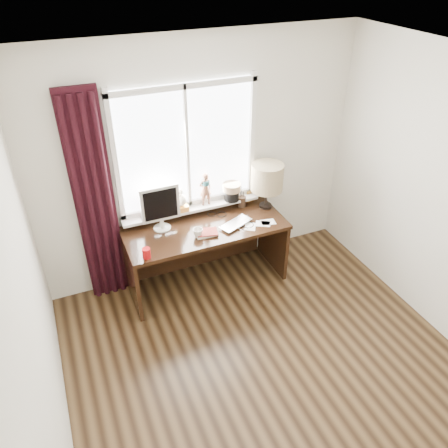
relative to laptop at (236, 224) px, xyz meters
name	(u,v)px	position (x,y,z in m)	size (l,w,h in m)	color
floor	(286,393)	(-0.21, -1.53, -0.76)	(3.50, 4.00, 0.00)	#4E371F
ceiling	(325,90)	(-0.21, -1.53, 1.84)	(3.50, 4.00, 0.00)	white
wall_back	(200,163)	(-0.21, 0.47, 0.54)	(3.50, 2.60, 0.00)	beige
wall_left	(35,357)	(-1.96, -1.53, 0.54)	(4.00, 2.60, 0.00)	beige
laptop	(236,224)	(0.00, 0.00, 0.00)	(0.37, 0.24, 0.03)	silver
mug	(198,233)	(-0.44, -0.05, 0.04)	(0.10, 0.10, 0.10)	white
red_cup	(146,253)	(-1.00, -0.18, 0.04)	(0.08, 0.08, 0.10)	#A90B0D
window	(190,166)	(-0.34, 0.42, 0.55)	(1.52, 0.23, 1.40)	white
curtain	(95,204)	(-1.34, 0.37, 0.35)	(0.38, 0.09, 2.25)	black
desk	(203,241)	(-0.31, 0.19, -0.26)	(1.70, 0.70, 0.75)	black
monitor	(160,206)	(-0.73, 0.24, 0.26)	(0.40, 0.18, 0.49)	beige
notebook_stack	(206,233)	(-0.34, -0.03, 0.00)	(0.24, 0.19, 0.03)	beige
brush_holder	(242,202)	(0.22, 0.32, 0.05)	(0.09, 0.09, 0.25)	black
icon_frame	(251,196)	(0.36, 0.39, 0.05)	(0.10, 0.04, 0.13)	gold
table_lamp	(267,178)	(0.46, 0.21, 0.35)	(0.35, 0.35, 0.52)	black
loose_papers	(260,224)	(0.25, -0.09, -0.01)	(0.38, 0.19, 0.00)	white
desk_cables	(230,219)	(-0.01, 0.13, -0.01)	(0.39, 0.46, 0.01)	black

